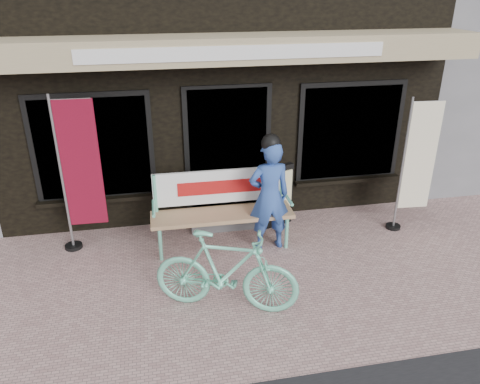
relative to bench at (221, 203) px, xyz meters
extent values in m
plane|color=tan|center=(0.23, -1.24, -0.65)|extent=(70.00, 70.00, 0.00)
cube|color=black|center=(0.23, 3.76, 1.15)|extent=(7.00, 6.00, 3.60)
cube|color=tan|center=(0.23, 0.41, 2.10)|extent=(7.00, 0.80, 0.35)
cube|color=white|center=(0.23, 0.00, 2.10)|extent=(4.00, 0.02, 0.18)
cube|color=black|center=(0.23, 0.74, 0.45)|extent=(1.20, 0.06, 2.10)
cube|color=black|center=(0.23, 0.73, 0.45)|extent=(1.35, 0.04, 2.20)
cube|color=black|center=(-1.77, 0.74, 0.70)|extent=(1.60, 0.06, 1.50)
cube|color=black|center=(2.23, 0.74, 0.70)|extent=(1.60, 0.06, 1.50)
cube|color=black|center=(-1.77, 0.73, 0.70)|extent=(1.75, 0.04, 1.65)
cube|color=black|center=(2.23, 0.73, 0.70)|extent=(1.75, 0.04, 1.65)
cube|color=black|center=(-1.77, 0.68, -0.10)|extent=(1.80, 0.18, 0.06)
cube|color=black|center=(2.23, 0.68, -0.10)|extent=(1.80, 0.18, 0.06)
cube|color=#59595B|center=(0.23, 0.51, -0.57)|extent=(1.30, 0.45, 0.15)
cylinder|color=#6ED7B2|center=(-0.91, -0.32, -0.41)|extent=(0.05, 0.05, 0.48)
cylinder|color=#6ED7B2|center=(-0.91, 0.13, -0.41)|extent=(0.05, 0.05, 0.48)
cylinder|color=#6ED7B2|center=(0.90, -0.34, -0.41)|extent=(0.05, 0.05, 0.48)
cylinder|color=#6ED7B2|center=(0.91, 0.11, -0.41)|extent=(0.05, 0.05, 0.48)
cube|color=tan|center=(0.00, -0.11, -0.14)|extent=(2.05, 0.53, 0.06)
cylinder|color=#6ED7B2|center=(-0.93, 0.13, 0.14)|extent=(0.05, 0.05, 0.62)
cylinder|color=#6ED7B2|center=(0.93, 0.11, 0.14)|extent=(0.05, 0.05, 0.62)
cube|color=white|center=(0.00, 0.14, 0.20)|extent=(1.93, 0.07, 0.51)
cube|color=#B21414|center=(0.00, 0.11, 0.20)|extent=(1.22, 0.02, 0.20)
cylinder|color=#6ED7B2|center=(-0.96, -0.10, 0.05)|extent=(0.05, 0.50, 0.05)
cylinder|color=#6ED7B2|center=(0.96, -0.12, 0.05)|extent=(0.05, 0.50, 0.05)
imported|color=#2E50A1|center=(0.65, -0.26, 0.17)|extent=(0.61, 0.42, 1.63)
sphere|color=black|center=(0.65, -0.26, 0.95)|extent=(0.27, 0.27, 0.26)
imported|color=#6ED7B2|center=(-0.18, -1.54, -0.14)|extent=(1.77, 1.05, 1.03)
cylinder|color=gray|center=(-2.17, 0.25, 0.49)|extent=(0.04, 0.04, 2.28)
cylinder|color=gray|center=(-1.91, 0.24, 1.55)|extent=(0.52, 0.04, 0.02)
cube|color=maroon|center=(-1.89, 0.24, 0.65)|extent=(0.52, 0.04, 1.81)
cylinder|color=black|center=(-2.17, 0.25, -0.62)|extent=(0.25, 0.25, 0.05)
cylinder|color=gray|center=(2.74, -0.10, 0.40)|extent=(0.04, 0.04, 2.10)
cylinder|color=gray|center=(2.98, -0.11, 1.37)|extent=(0.48, 0.06, 0.02)
cube|color=#F4E9C8|center=(3.00, -0.11, 0.54)|extent=(0.48, 0.06, 1.67)
cylinder|color=black|center=(2.74, -0.10, -0.62)|extent=(0.24, 0.24, 0.05)
cube|color=black|center=(0.96, 0.37, -0.14)|extent=(0.50, 0.27, 1.01)
cube|color=beige|center=(0.98, 0.32, -0.03)|extent=(0.41, 0.18, 0.62)
camera|label=1|loc=(-0.90, -6.03, 2.96)|focal=35.00mm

